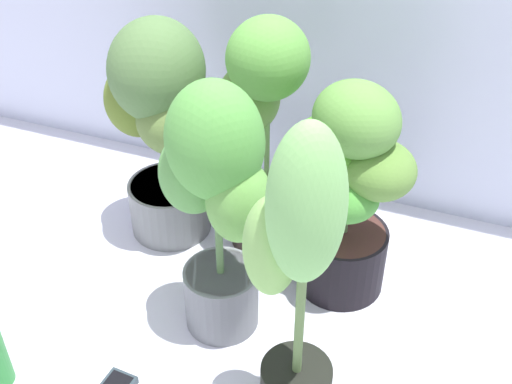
# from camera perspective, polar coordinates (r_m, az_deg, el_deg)

# --- Properties ---
(ground_plane) EXTENTS (8.00, 8.00, 0.00)m
(ground_plane) POSITION_cam_1_polar(r_m,az_deg,el_deg) (1.91, -4.26, -13.01)
(ground_plane) COLOR silver
(ground_plane) RESTS_ON ground
(potted_plant_center) EXTENTS (0.38, 0.28, 0.79)m
(potted_plant_center) POSITION_cam_1_polar(r_m,az_deg,el_deg) (1.65, -3.55, -0.30)
(potted_plant_center) COLOR slate
(potted_plant_center) RESTS_ON ground
(potted_plant_back_right) EXTENTS (0.45, 0.36, 0.70)m
(potted_plant_back_right) POSITION_cam_1_polar(r_m,az_deg,el_deg) (1.85, 8.16, 0.46)
(potted_plant_back_right) COLOR black
(potted_plant_back_right) RESTS_ON ground
(potted_plant_back_left) EXTENTS (0.45, 0.34, 0.76)m
(potted_plant_back_left) POSITION_cam_1_polar(r_m,az_deg,el_deg) (2.05, -8.41, 6.62)
(potted_plant_back_left) COLOR gray
(potted_plant_back_left) RESTS_ON ground
(potted_plant_back_center) EXTENTS (0.36, 0.34, 0.80)m
(potted_plant_back_center) POSITION_cam_1_polar(r_m,az_deg,el_deg) (1.97, 0.51, 6.12)
(potted_plant_back_center) COLOR #2B211D
(potted_plant_back_center) RESTS_ON ground
(potted_plant_front_right) EXTENTS (0.27, 0.23, 0.86)m
(potted_plant_front_right) POSITION_cam_1_polar(r_m,az_deg,el_deg) (1.42, 3.55, -7.08)
(potted_plant_front_right) COLOR black
(potted_plant_front_right) RESTS_ON ground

